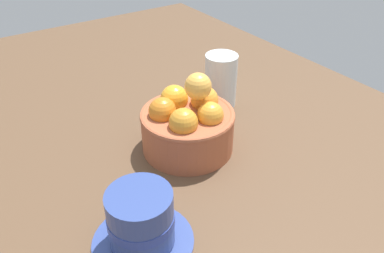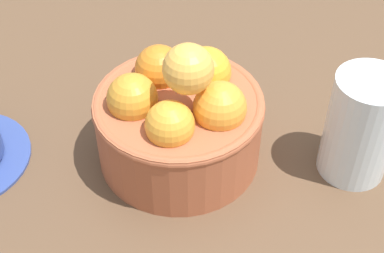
{
  "view_description": "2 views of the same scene",
  "coord_description": "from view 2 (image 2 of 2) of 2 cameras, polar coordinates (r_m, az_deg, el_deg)",
  "views": [
    {
      "loc": [
        43.1,
        -28.32,
        38.66
      ],
      "look_at": [
        0.47,
        0.52,
        4.24
      ],
      "focal_mm": 36.26,
      "sensor_mm": 36.0,
      "label": 1
    },
    {
      "loc": [
        27.87,
        23.72,
        38.46
      ],
      "look_at": [
        -0.26,
        1.29,
        4.18
      ],
      "focal_mm": 52.73,
      "sensor_mm": 36.0,
      "label": 2
    }
  ],
  "objects": [
    {
      "name": "ground_plane",
      "position": [
        0.54,
        -1.24,
        -3.98
      ],
      "size": [
        140.46,
        87.63,
        3.18
      ],
      "primitive_type": "cube",
      "color": "brown"
    },
    {
      "name": "terracotta_bowl",
      "position": [
        0.5,
        -1.28,
        0.92
      ],
      "size": [
        15.03,
        15.03,
        13.29
      ],
      "color": "#AD5938",
      "rests_on": "ground_plane"
    },
    {
      "name": "water_glass",
      "position": [
        0.51,
        16.71,
        -0.02
      ],
      "size": [
        6.11,
        6.11,
        10.14
      ],
      "primitive_type": "cylinder",
      "color": "silver",
      "rests_on": "ground_plane"
    }
  ]
}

